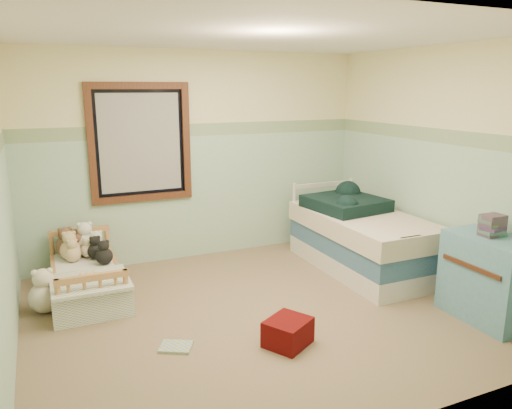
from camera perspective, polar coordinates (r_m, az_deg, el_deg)
name	(u,v)px	position (r m, az deg, el deg)	size (l,w,h in m)	color
floor	(260,312)	(4.77, 0.42, -12.43)	(4.20, 3.60, 0.02)	#766648
ceiling	(260,33)	(4.31, 0.49, 19.30)	(4.20, 3.60, 0.02)	white
wall_back	(199,157)	(6.03, -6.67, 5.55)	(4.20, 0.04, 2.50)	beige
wall_front	(392,237)	(2.87, 15.50, -3.67)	(4.20, 0.04, 2.50)	beige
wall_right	(440,167)	(5.56, 20.61, 4.11)	(0.04, 3.60, 2.50)	beige
wainscot_mint	(200,197)	(6.10, -6.50, 0.88)	(4.20, 0.01, 1.50)	#93C3A2
border_strip	(198,130)	(5.98, -6.71, 8.61)	(4.20, 0.01, 0.15)	#457745
window_frame	(140,143)	(5.80, -13.26, 6.96)	(1.16, 0.06, 1.36)	#32180F
window_blinds	(140,143)	(5.81, -13.28, 6.97)	(0.92, 0.01, 1.12)	#AEAEA9
toddler_bed_frame	(88,288)	(5.35, -18.95, -9.13)	(0.64, 1.29, 0.17)	#B76F42
toddler_mattress	(87,275)	(5.30, -19.06, -7.71)	(0.59, 1.23, 0.12)	white
patchwork_quilt	(90,282)	(4.90, -18.69, -8.49)	(0.70, 0.64, 0.03)	#7F99CA
plush_bed_brown	(66,246)	(5.71, -21.17, -4.55)	(0.22, 0.22, 0.22)	brown
plush_bed_white	(86,243)	(5.72, -19.18, -4.24)	(0.24, 0.24, 0.24)	silver
plush_bed_tan	(73,254)	(5.51, -20.49, -5.41)	(0.17, 0.17, 0.17)	#DAB783
plush_bed_dark	(96,251)	(5.52, -18.11, -5.16)	(0.17, 0.17, 0.17)	black
plush_floor_cream	(45,297)	(5.10, -23.32, -9.88)	(0.29, 0.29, 0.29)	beige
plush_floor_tan	(91,297)	(4.99, -18.64, -10.17)	(0.26, 0.26, 0.26)	#DAB783
twin_bed_frame	(361,260)	(5.89, 12.14, -6.31)	(0.91, 1.82, 0.22)	white
twin_boxspring	(362,242)	(5.82, 12.25, -4.27)	(0.91, 1.82, 0.22)	navy
twin_mattress	(363,224)	(5.76, 12.36, -2.18)	(0.95, 1.86, 0.22)	beige
teal_blanket	(345,203)	(5.92, 10.35, 0.14)	(0.77, 0.82, 0.14)	black
dresser	(490,278)	(4.96, 25.49, -7.73)	(0.49, 0.78, 0.78)	teal
book_stack	(492,225)	(4.84, 25.75, -2.19)	(0.19, 0.15, 0.19)	brown
red_pillow	(288,332)	(4.18, 3.72, -14.57)	(0.35, 0.31, 0.22)	#860305
floor_book	(176,347)	(4.21, -9.26, -15.99)	(0.25, 0.20, 0.02)	gold
extra_plush_0	(104,256)	(5.33, -17.20, -5.75)	(0.18, 0.18, 0.18)	black
extra_plush_1	(97,247)	(5.62, -17.95, -4.73)	(0.19, 0.19, 0.19)	silver
extra_plush_2	(79,248)	(5.69, -19.86, -4.78)	(0.17, 0.17, 0.17)	brown
extra_plush_3	(70,250)	(5.58, -20.75, -4.97)	(0.21, 0.21, 0.21)	#DAB783
extra_plush_4	(88,250)	(5.60, -18.89, -5.05)	(0.16, 0.16, 0.16)	beige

